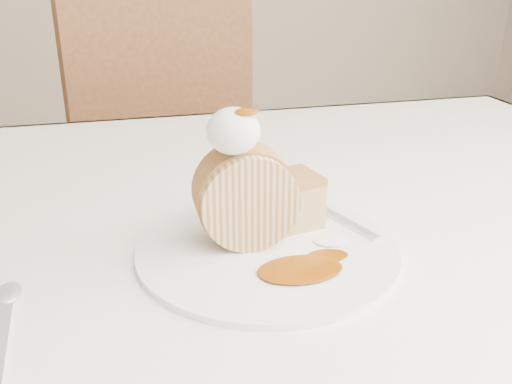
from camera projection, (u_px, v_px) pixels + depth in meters
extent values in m
cube|color=white|center=(220.00, 220.00, 0.72)|extent=(1.40, 0.90, 0.04)
cube|color=white|center=(180.00, 182.00, 1.17)|extent=(1.40, 0.01, 0.28)
cylinder|color=brown|center=(453.00, 270.00, 1.34)|extent=(0.06, 0.06, 0.71)
cube|color=brown|center=(142.00, 170.00, 1.63)|extent=(0.57, 0.57, 0.04)
cube|color=brown|center=(165.00, 93.00, 1.36)|extent=(0.45, 0.17, 0.48)
cylinder|color=brown|center=(182.00, 210.00, 1.97)|extent=(0.04, 0.04, 0.45)
cylinder|color=brown|center=(66.00, 236.00, 1.79)|extent=(0.04, 0.04, 0.45)
cylinder|color=brown|center=(238.00, 258.00, 1.66)|extent=(0.04, 0.04, 0.45)
cylinder|color=brown|center=(104.00, 296.00, 1.47)|extent=(0.04, 0.04, 0.45)
cylinder|color=white|center=(267.00, 249.00, 0.60)|extent=(0.33, 0.33, 0.01)
cylinder|color=#CAB38C|center=(246.00, 197.00, 0.60)|extent=(0.10, 0.06, 0.10)
cube|color=#A2693D|center=(290.00, 203.00, 0.64)|extent=(0.07, 0.07, 0.05)
ellipsoid|color=white|center=(233.00, 131.00, 0.56)|extent=(0.05, 0.05, 0.05)
ellipsoid|color=#773504|center=(246.00, 106.00, 0.54)|extent=(0.03, 0.02, 0.01)
cube|color=silver|center=(342.00, 219.00, 0.66)|extent=(0.07, 0.16, 0.00)
cube|color=silver|center=(1.00, 343.00, 0.46)|extent=(0.03, 0.14, 0.00)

